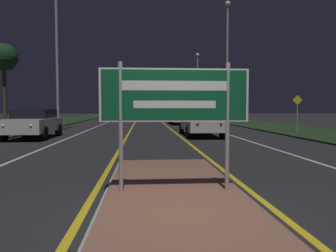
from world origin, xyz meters
name	(u,v)px	position (x,y,z in m)	size (l,w,h in m)	color
ground_plane	(181,213)	(0.00, 0.00, 0.00)	(160.00, 160.00, 0.00)	#232326
median_island	(175,194)	(0.00, 0.88, 0.04)	(2.38, 6.70, 0.10)	#999993
verge_left	(20,128)	(-9.50, 20.00, 0.04)	(5.00, 100.00, 0.08)	#1E3319
verge_right	(273,127)	(9.50, 20.00, 0.04)	(5.00, 100.00, 0.08)	#1E3319
centre_line_yellow_left	(134,124)	(-1.38, 25.00, 0.00)	(0.12, 70.00, 0.01)	gold
centre_line_yellow_right	(165,124)	(1.38, 25.00, 0.00)	(0.12, 70.00, 0.01)	gold
lane_line_white_left	(102,124)	(-4.20, 25.00, 0.00)	(0.12, 70.00, 0.01)	silver
lane_line_white_right	(195,124)	(4.20, 25.00, 0.00)	(0.12, 70.00, 0.01)	silver
edge_line_white_left	(68,125)	(-7.20, 25.00, 0.00)	(0.10, 70.00, 0.01)	silver
edge_line_white_right	(228,124)	(7.20, 25.00, 0.00)	(0.10, 70.00, 0.01)	silver
highway_sign	(175,100)	(0.00, 0.88, 1.62)	(2.48, 0.07, 2.14)	#9E9E99
streetlight_left_near	(57,32)	(-6.20, 17.78, 6.44)	(0.56, 0.56, 9.76)	#9E9E99
streetlight_right_near	(227,51)	(6.29, 21.88, 6.08)	(0.47, 0.47, 10.09)	#9E9E99
streetlight_right_far	(197,79)	(6.67, 38.87, 5.38)	(0.47, 0.47, 8.73)	#9E9E99
car_receding_0	(201,121)	(2.49, 12.52, 0.78)	(1.89, 4.72, 1.46)	silver
car_receding_1	(180,116)	(2.78, 24.98, 0.74)	(2.01, 4.85, 1.42)	#B7B7BC
car_approaching_0	(33,123)	(-5.90, 11.92, 0.76)	(1.99, 4.16, 1.41)	silver
warning_sign	(297,109)	(8.64, 14.38, 1.39)	(0.60, 0.06, 2.17)	#9E9E99
roadside_palm_left	(4,59)	(-9.98, 18.68, 4.83)	(1.86, 1.86, 5.78)	#4C3823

